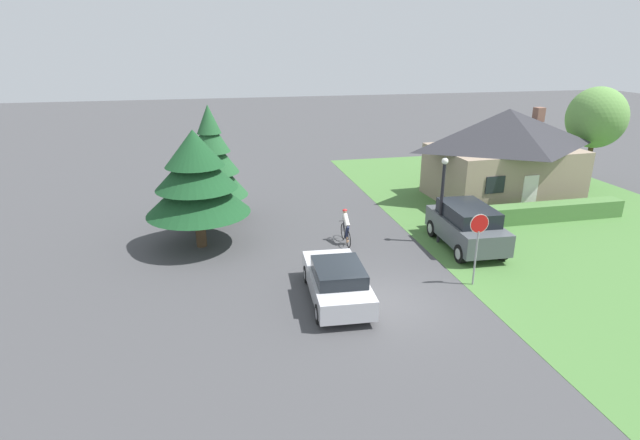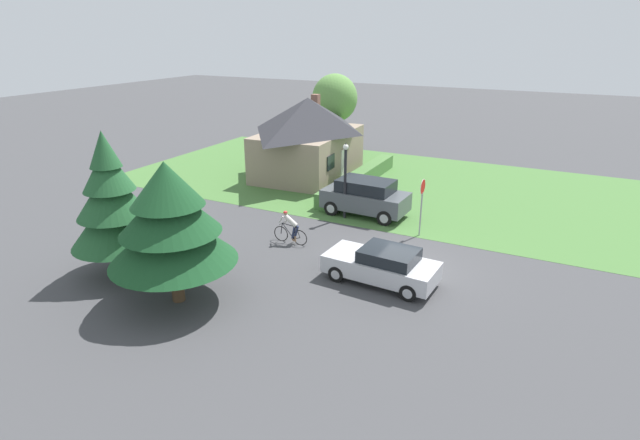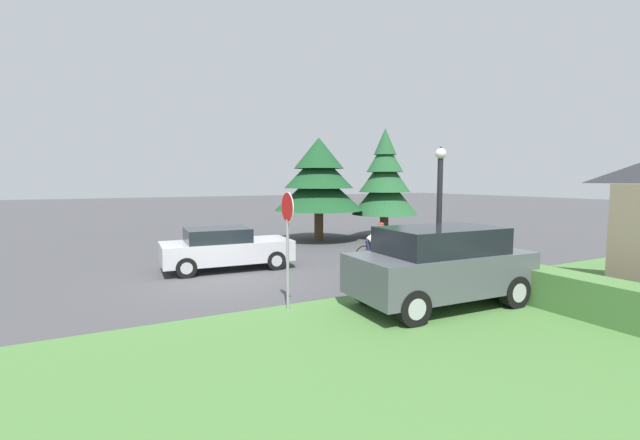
% 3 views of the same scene
% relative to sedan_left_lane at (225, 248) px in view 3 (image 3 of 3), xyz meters
% --- Properties ---
extents(ground_plane, '(140.00, 140.00, 0.00)m').
position_rel_sedan_left_lane_xyz_m(ground_plane, '(1.64, -0.57, -0.73)').
color(ground_plane, '#424244').
extents(sedan_left_lane, '(2.13, 4.47, 1.44)m').
position_rel_sedan_left_lane_xyz_m(sedan_left_lane, '(0.00, 0.00, 0.00)').
color(sedan_left_lane, '#BCBCC1').
rests_on(sedan_left_lane, ground).
extents(cyclist, '(0.44, 1.77, 1.55)m').
position_rel_sedan_left_lane_xyz_m(cyclist, '(1.72, 5.10, 0.01)').
color(cyclist, black).
rests_on(cyclist, ground).
extents(parked_suv_right, '(2.26, 4.54, 1.94)m').
position_rel_sedan_left_lane_xyz_m(parked_suv_right, '(6.76, 3.45, 0.27)').
color(parked_suv_right, '#4C5156').
rests_on(parked_suv_right, ground).
extents(stop_sign, '(0.72, 0.07, 2.80)m').
position_rel_sedan_left_lane_xyz_m(stop_sign, '(5.29, 0.04, 1.26)').
color(stop_sign, gray).
rests_on(stop_sign, ground).
extents(street_lamp, '(0.29, 0.29, 3.98)m').
position_rel_sedan_left_lane_xyz_m(street_lamp, '(5.85, 4.23, 1.62)').
color(street_lamp, black).
rests_on(street_lamp, ground).
extents(conifer_tall_near, '(4.49, 4.49, 5.21)m').
position_rel_sedan_left_lane_xyz_m(conifer_tall_near, '(-4.68, 6.13, 2.39)').
color(conifer_tall_near, '#4C3823').
rests_on(conifer_tall_near, ground).
extents(conifer_tall_far, '(3.47, 3.47, 5.81)m').
position_rel_sedan_left_lane_xyz_m(conifer_tall_far, '(-3.99, 9.72, 2.29)').
color(conifer_tall_far, '#4C3823').
rests_on(conifer_tall_far, ground).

